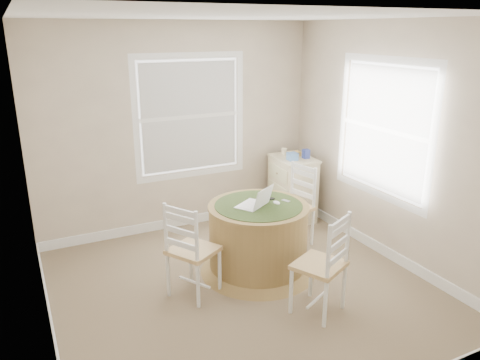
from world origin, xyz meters
TOP-DOWN VIEW (x-y plane):
  - room at (0.17, 0.16)m, footprint 3.64×3.64m
  - round_table at (0.32, 0.27)m, footprint 1.24×1.24m
  - chair_left at (-0.46, 0.14)m, footprint 0.56×0.56m
  - chair_near at (0.45, -0.64)m, footprint 0.55×0.54m
  - chair_right at (1.00, 0.68)m, footprint 0.48×0.50m
  - laptop at (0.27, 0.27)m, footprint 0.43×0.42m
  - mouse at (0.51, 0.23)m, footprint 0.09×0.11m
  - phone at (0.64, 0.25)m, footprint 0.07×0.10m
  - keys at (0.52, 0.36)m, footprint 0.07×0.07m
  - corner_chest at (1.43, 1.36)m, footprint 0.54×0.68m
  - tissue_box at (1.34, 1.24)m, footprint 0.13×0.13m
  - box_yellow at (1.49, 1.42)m, footprint 0.16×0.11m
  - box_blue at (1.57, 1.24)m, footprint 0.09×0.09m
  - cup_cream at (1.39, 1.55)m, footprint 0.07×0.07m

SIDE VIEW (x-z plane):
  - round_table at x=0.32m, z-range 0.03..0.79m
  - corner_chest at x=1.43m, z-range 0.00..0.87m
  - chair_left at x=-0.46m, z-range 0.00..0.95m
  - chair_near at x=0.45m, z-range 0.00..0.95m
  - chair_right at x=1.00m, z-range 0.00..0.95m
  - phone at x=0.64m, z-range 0.75..0.76m
  - keys at x=0.52m, z-range 0.75..0.77m
  - mouse at x=0.51m, z-range 0.75..0.78m
  - laptop at x=0.27m, z-range 0.67..0.90m
  - box_yellow at x=1.49m, z-range 0.87..0.93m
  - cup_cream at x=1.39m, z-range 0.87..0.96m
  - tissue_box at x=1.34m, z-range 0.87..0.97m
  - box_blue at x=1.57m, z-range 0.87..0.99m
  - room at x=0.17m, z-range -0.02..2.62m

